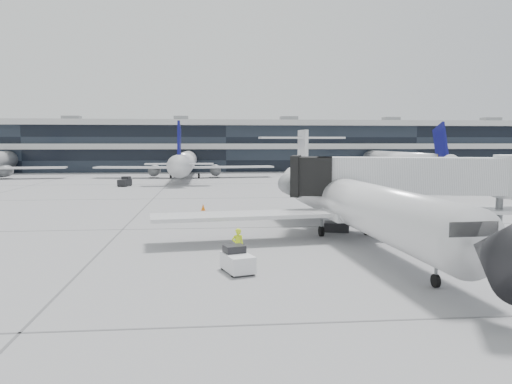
{
  "coord_description": "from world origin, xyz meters",
  "views": [
    {
      "loc": [
        -3.6,
        -36.83,
        6.38
      ],
      "look_at": [
        -0.08,
        0.81,
        2.6
      ],
      "focal_mm": 35.0,
      "sensor_mm": 36.0,
      "label": 1
    }
  ],
  "objects": [
    {
      "name": "far_tug",
      "position": [
        -15.9,
        37.04,
        0.63
      ],
      "size": [
        1.88,
        2.49,
        1.4
      ],
      "rotation": [
        0.0,
        0.0,
        -0.29
      ],
      "color": "black",
      "rests_on": "ground"
    },
    {
      "name": "traffic_cone",
      "position": [
        -4.22,
        9.81,
        0.3
      ],
      "size": [
        0.44,
        0.44,
        0.63
      ],
      "rotation": [
        0.0,
        0.0,
        0.02
      ],
      "color": "orange",
      "rests_on": "ground"
    },
    {
      "name": "baggage_tug",
      "position": [
        -2.28,
        -12.76,
        0.57
      ],
      "size": [
        1.73,
        2.25,
        1.26
      ],
      "rotation": [
        0.0,
        0.0,
        0.31
      ],
      "color": "white",
      "rests_on": "ground"
    },
    {
      "name": "bg_jet_right",
      "position": [
        32.0,
        55.0,
        0.0
      ],
      "size": [
        32.0,
        40.0,
        9.6
      ],
      "primitive_type": null,
      "color": "silver",
      "rests_on": "ground"
    },
    {
      "name": "terminal",
      "position": [
        0.0,
        82.0,
        5.0
      ],
      "size": [
        170.0,
        22.0,
        10.0
      ],
      "primitive_type": "cube",
      "color": "black",
      "rests_on": "ground"
    },
    {
      "name": "ground",
      "position": [
        0.0,
        0.0,
        0.0
      ],
      "size": [
        220.0,
        220.0,
        0.0
      ],
      "primitive_type": "plane",
      "color": "gray",
      "rests_on": "ground"
    },
    {
      "name": "regional_jet",
      "position": [
        5.63,
        -5.06,
        2.56
      ],
      "size": [
        25.98,
        32.44,
        7.49
      ],
      "rotation": [
        0.0,
        0.0,
        0.06
      ],
      "color": "silver",
      "rests_on": "ground"
    },
    {
      "name": "bg_jet_center",
      "position": [
        -8.0,
        55.0,
        0.0
      ],
      "size": [
        32.0,
        40.0,
        9.6
      ],
      "primitive_type": null,
      "color": "silver",
      "rests_on": "ground"
    },
    {
      "name": "jet_bridge",
      "position": [
        11.51,
        -3.64,
        4.02
      ],
      "size": [
        17.05,
        7.08,
        5.52
      ],
      "rotation": [
        0.0,
        0.0,
        -0.25
      ],
      "color": "#B5B8BA",
      "rests_on": "ground"
    },
    {
      "name": "ramp_worker",
      "position": [
        -2.12,
        -10.52,
        0.9
      ],
      "size": [
        0.72,
        0.55,
        1.8
      ],
      "primitive_type": "imported",
      "rotation": [
        0.0,
        0.0,
        3.33
      ],
      "color": "#DCFF1A",
      "rests_on": "ground"
    }
  ]
}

